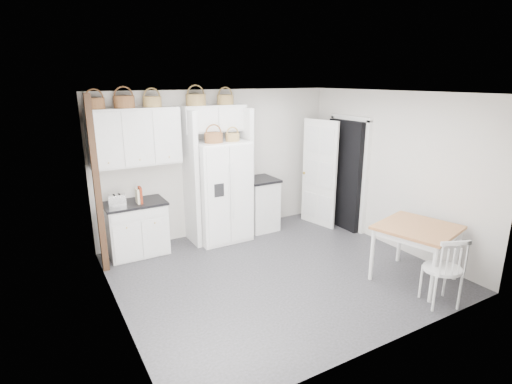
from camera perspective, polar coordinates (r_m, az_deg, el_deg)
floor at (r=6.08m, az=3.04°, el=-11.34°), size 4.50×4.50×0.00m
ceiling at (r=5.41m, az=3.45°, el=13.94°), size 4.50×4.50×0.00m
wall_back at (r=7.32m, az=-5.34°, el=4.16°), size 4.50×0.00×4.50m
wall_left at (r=4.82m, az=-19.88°, el=-3.02°), size 0.00×4.00×4.00m
wall_right at (r=7.06m, az=18.76°, el=2.94°), size 0.00×4.00×4.00m
refrigerator at (r=7.02m, az=-5.05°, el=0.12°), size 0.91×0.73×1.76m
base_cab_left at (r=6.79m, az=-16.66°, el=-5.13°), size 0.91×0.58×0.84m
base_cab_right at (r=7.58m, az=0.51°, el=-1.82°), size 0.54×0.65×0.95m
dining_table at (r=6.13m, az=21.75°, el=-8.12°), size 1.20×1.20×0.81m
windsor_chair at (r=5.60m, az=25.07°, el=-9.92°), size 0.61×0.58×0.97m
counter_left at (r=6.65m, az=-16.96°, el=-1.58°), size 0.95×0.61×0.04m
counter_right at (r=7.44m, az=0.52°, el=1.81°), size 0.58×0.69×0.04m
toaster at (r=6.53m, az=-19.24°, el=-1.10°), size 0.27×0.18×0.18m
cookbook_red at (r=6.55m, az=-16.19°, el=-0.41°), size 0.05×0.18×0.26m
cookbook_cream at (r=6.54m, az=-16.58°, el=-0.57°), size 0.04×0.16×0.24m
basket_upper_a at (r=6.43m, az=-22.04°, el=11.65°), size 0.29×0.29×0.16m
basket_upper_b at (r=6.50m, az=-18.32°, el=12.13°), size 0.31×0.31×0.18m
basket_upper_c at (r=6.61m, az=-14.60°, el=12.38°), size 0.29×0.29×0.17m
basket_bridge_a at (r=6.84m, az=-8.58°, el=12.90°), size 0.33×0.33×0.19m
basket_bridge_b at (r=7.05m, az=-4.40°, el=13.02°), size 0.29×0.29×0.17m
basket_fridge_a at (r=6.67m, az=-6.07°, el=7.72°), size 0.31×0.31×0.16m
basket_fridge_b at (r=6.81m, az=-3.37°, el=7.81°), size 0.24×0.24×0.13m
upper_cabinet at (r=6.58m, az=-16.89°, el=7.52°), size 1.40×0.34×0.90m
bridge_cabinet at (r=6.98m, az=-6.06°, el=10.42°), size 1.12×0.34×0.45m
fridge_panel_left at (r=6.84m, az=-9.29°, el=1.88°), size 0.08×0.60×2.30m
fridge_panel_right at (r=7.24m, az=-1.72°, el=2.88°), size 0.08×0.60×2.30m
trim_post at (r=6.11m, az=-21.76°, el=0.70°), size 0.09×0.09×2.60m
doorway_void at (r=7.74m, az=12.64°, el=2.39°), size 0.18×0.85×2.05m
door_slab at (r=7.75m, az=9.01°, el=2.61°), size 0.21×0.79×2.05m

